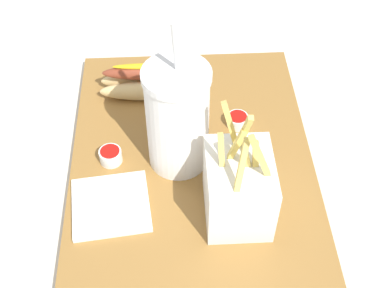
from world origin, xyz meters
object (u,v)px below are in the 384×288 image
(ketchup_cup_1, at_px, (238,120))
(napkin_stack, at_px, (111,205))
(hot_dog_1, at_px, (150,82))
(fries_basket, at_px, (239,187))
(ketchup_cup_2, at_px, (110,156))
(soda_cup, at_px, (177,116))

(ketchup_cup_1, bearing_deg, napkin_stack, -52.27)
(hot_dog_1, distance_m, napkin_stack, 0.23)
(fries_basket, bearing_deg, hot_dog_1, -153.94)
(fries_basket, relative_size, ketchup_cup_1, 5.19)
(hot_dog_1, relative_size, napkin_stack, 1.57)
(ketchup_cup_2, height_order, napkin_stack, ketchup_cup_2)
(soda_cup, bearing_deg, hot_dog_1, -163.21)
(soda_cup, bearing_deg, ketchup_cup_2, -87.11)
(hot_dog_1, relative_size, ketchup_cup_2, 4.94)
(napkin_stack, bearing_deg, soda_cup, 132.15)
(soda_cup, relative_size, hot_dog_1, 1.50)
(fries_basket, relative_size, ketchup_cup_2, 5.18)
(napkin_stack, bearing_deg, hot_dog_1, 166.61)
(hot_dog_1, xyz_separation_m, ketchup_cup_2, (0.15, -0.06, -0.01))
(ketchup_cup_2, bearing_deg, fries_basket, 61.33)
(hot_dog_1, xyz_separation_m, napkin_stack, (0.23, -0.05, -0.02))
(fries_basket, bearing_deg, ketchup_cup_1, 173.37)
(soda_cup, height_order, ketchup_cup_2, soda_cup)
(fries_basket, xyz_separation_m, napkin_stack, (-0.01, -0.17, -0.05))
(soda_cup, height_order, ketchup_cup_1, soda_cup)
(fries_basket, distance_m, hot_dog_1, 0.27)
(napkin_stack, bearing_deg, ketchup_cup_1, 127.73)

